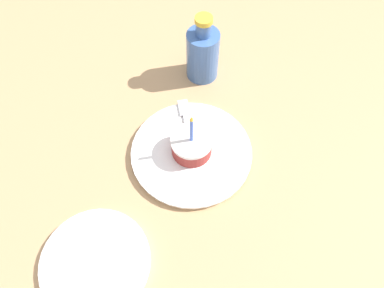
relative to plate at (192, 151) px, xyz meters
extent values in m
cube|color=tan|center=(0.00, -0.02, -0.03)|extent=(2.40, 2.40, 0.04)
cylinder|color=white|center=(0.00, 0.00, 0.00)|extent=(0.25, 0.25, 0.02)
cylinder|color=white|center=(0.00, 0.00, 0.00)|extent=(0.26, 0.26, 0.01)
cylinder|color=#99332D|center=(0.00, 0.00, 0.03)|extent=(0.09, 0.09, 0.04)
cylinder|color=silver|center=(0.00, 0.00, 0.05)|extent=(0.09, 0.09, 0.01)
cylinder|color=#4C72E0|center=(0.00, 0.00, 0.09)|extent=(0.01, 0.01, 0.07)
cone|color=yellow|center=(0.00, 0.00, 0.13)|extent=(0.01, 0.01, 0.01)
cube|color=#B2B2B7|center=(0.03, 0.02, 0.01)|extent=(0.11, 0.07, 0.00)
cube|color=#B2B2B7|center=(0.10, 0.06, 0.01)|extent=(0.05, 0.04, 0.00)
cylinder|color=#3F66A5|center=(0.23, 0.06, 0.05)|extent=(0.08, 0.08, 0.13)
cylinder|color=#3F66A5|center=(0.23, 0.06, 0.14)|extent=(0.04, 0.04, 0.04)
cylinder|color=gold|center=(0.23, 0.06, 0.16)|extent=(0.04, 0.04, 0.01)
cylinder|color=white|center=(-0.29, 0.09, 0.00)|extent=(0.21, 0.21, 0.01)
camera|label=1|loc=(-0.39, -0.14, 0.71)|focal=35.00mm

